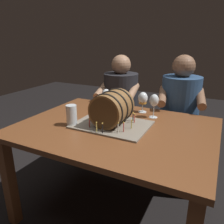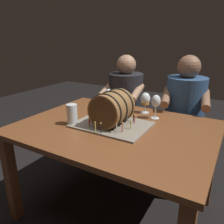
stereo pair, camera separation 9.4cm
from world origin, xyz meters
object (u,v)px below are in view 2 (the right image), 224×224
at_px(wine_glass_rose, 109,96).
at_px(person_seated_right, 183,123).
at_px(wine_glass_amber, 145,100).
at_px(beer_pint, 72,115).
at_px(dining_table, 115,138).
at_px(barrel_cake, 112,110).
at_px(wine_glass_empty, 156,102).
at_px(person_seated_left, 125,113).

distance_m(wine_glass_rose, person_seated_right, 0.77).
bearing_deg(wine_glass_amber, beer_pint, -124.61).
height_order(dining_table, wine_glass_rose, wine_glass_rose).
xyz_separation_m(barrel_cake, wine_glass_rose, (-0.20, 0.29, 0.01)).
height_order(wine_glass_empty, person_seated_left, person_seated_left).
height_order(dining_table, wine_glass_amber, wine_glass_amber).
height_order(wine_glass_empty, wine_glass_rose, wine_glass_empty).
distance_m(dining_table, barrel_cake, 0.21).
distance_m(barrel_cake, beer_pint, 0.29).
relative_size(beer_pint, person_seated_right, 0.13).
relative_size(barrel_cake, wine_glass_rose, 2.81).
distance_m(wine_glass_amber, person_seated_right, 0.53).
height_order(barrel_cake, wine_glass_rose, barrel_cake).
bearing_deg(wine_glass_amber, person_seated_right, 57.75).
relative_size(wine_glass_empty, wine_glass_rose, 1.02).
height_order(beer_pint, person_seated_left, person_seated_left).
bearing_deg(wine_glass_rose, person_seated_left, 99.09).
bearing_deg(person_seated_right, person_seated_left, -179.99).
relative_size(person_seated_left, person_seated_right, 0.98).
relative_size(dining_table, wine_glass_rose, 7.34).
height_order(barrel_cake, person_seated_right, person_seated_right).
bearing_deg(wine_glass_rose, beer_pint, -96.69).
height_order(person_seated_left, person_seated_right, person_seated_right).
bearing_deg(person_seated_left, beer_pint, -88.43).
bearing_deg(barrel_cake, beer_pint, -153.26).
distance_m(beer_pint, person_seated_left, 0.92).
bearing_deg(beer_pint, wine_glass_rose, 83.31).
distance_m(wine_glass_empty, person_seated_left, 0.75).
bearing_deg(dining_table, person_seated_right, 67.97).
xyz_separation_m(wine_glass_rose, beer_pint, (-0.05, -0.42, -0.05)).
bearing_deg(wine_glass_empty, barrel_cake, -126.38).
height_order(dining_table, person_seated_left, person_seated_left).
xyz_separation_m(wine_glass_empty, wine_glass_rose, (-0.42, 0.00, -0.01)).
relative_size(wine_glass_rose, beer_pint, 1.23).
bearing_deg(barrel_cake, wine_glass_rose, 124.75).
distance_m(wine_glass_empty, wine_glass_amber, 0.15).
xyz_separation_m(dining_table, beer_pint, (-0.28, -0.13, 0.17)).
relative_size(wine_glass_empty, person_seated_right, 0.16).
xyz_separation_m(dining_table, wine_glass_rose, (-0.23, 0.30, 0.22)).
distance_m(barrel_cake, wine_glass_empty, 0.36).
bearing_deg(wine_glass_rose, dining_table, -51.97).
distance_m(barrel_cake, person_seated_right, 0.87).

